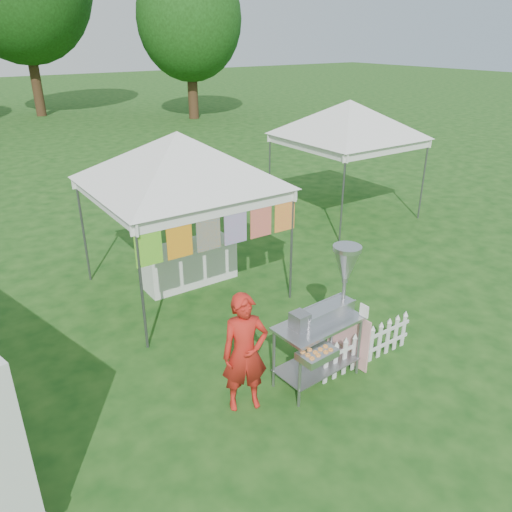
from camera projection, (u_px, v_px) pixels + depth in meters
ground at (301, 384)px, 7.02m from camera, size 120.00×120.00×0.00m
canopy_main at (177, 132)px, 8.43m from camera, size 4.24×4.24×3.45m
canopy_right at (350, 100)px, 12.40m from camera, size 4.24×4.24×3.45m
tree_right at (189, 19)px, 26.61m from camera, size 5.60×5.60×8.42m
donut_cart at (331, 306)px, 6.77m from camera, size 1.37×1.02×1.91m
vendor at (245, 353)px, 6.30m from camera, size 0.70×0.58×1.65m
picket_fence at (367, 347)px, 7.35m from camera, size 1.80×0.03×0.56m
display_table at (189, 264)px, 9.76m from camera, size 1.80×0.70×0.78m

